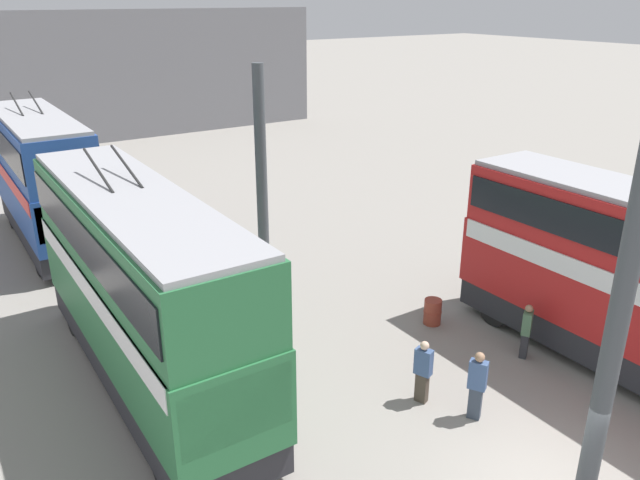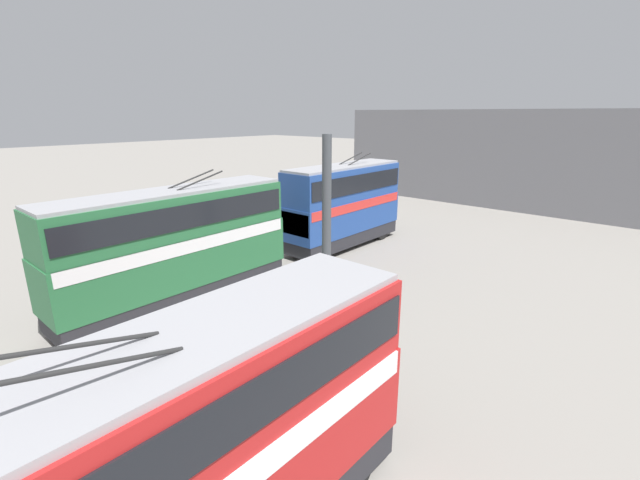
{
  "view_description": "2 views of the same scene",
  "coord_description": "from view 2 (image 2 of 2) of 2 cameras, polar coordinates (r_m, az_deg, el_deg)",
  "views": [
    {
      "loc": [
        -5.84,
        9.42,
        9.47
      ],
      "look_at": [
        7.86,
        0.4,
        3.03
      ],
      "focal_mm": 35.0,
      "sensor_mm": 36.0,
      "label": 1
    },
    {
      "loc": [
        -0.92,
        -11.04,
        8.27
      ],
      "look_at": [
        12.2,
        0.52,
        3.09
      ],
      "focal_mm": 24.0,
      "sensor_mm": 36.0,
      "label": 2
    }
  ],
  "objects": [
    {
      "name": "depot_back_wall",
      "position": [
        40.66,
        25.78,
        9.32
      ],
      "size": [
        0.5,
        36.0,
        8.65
      ],
      "color": "slate",
      "rests_on": "ground_plane"
    },
    {
      "name": "support_column_far",
      "position": [
        17.63,
        0.88,
        1.25
      ],
      "size": [
        0.68,
        0.68,
        7.52
      ],
      "color": "#42474C",
      "rests_on": "ground_plane"
    },
    {
      "name": "bus_left_far",
      "position": [
        8.33,
        -17.54,
        -25.34
      ],
      "size": [
        9.64,
        2.54,
        5.55
      ],
      "color": "black",
      "rests_on": "ground_plane"
    },
    {
      "name": "bus_right_near",
      "position": [
        19.59,
        -18.9,
        -0.15
      ],
      "size": [
        10.64,
        2.54,
        5.81
      ],
      "color": "black",
      "rests_on": "ground_plane"
    },
    {
      "name": "bus_right_mid",
      "position": [
        27.21,
        3.14,
        5.24
      ],
      "size": [
        9.01,
        2.54,
        5.84
      ],
      "color": "black",
      "rests_on": "ground_plane"
    },
    {
      "name": "person_aisle_midway",
      "position": [
        14.15,
        -23.09,
        -16.4
      ],
      "size": [
        0.48,
        0.37,
        1.7
      ],
      "rotation": [
        0.0,
        0.0,
        5.07
      ],
      "color": "#473D33",
      "rests_on": "ground_plane"
    },
    {
      "name": "person_by_left_row",
      "position": [
        11.42,
        -13.92,
        -24.63
      ],
      "size": [
        0.43,
        0.48,
        1.62
      ],
      "rotation": [
        0.0,
        0.0,
        0.56
      ],
      "color": "#2D2D33",
      "rests_on": "ground_plane"
    },
    {
      "name": "person_aisle_foreground",
      "position": [
        13.28,
        -26.74,
        -18.91
      ],
      "size": [
        0.48,
        0.42,
        1.8
      ],
      "rotation": [
        0.0,
        0.0,
        5.24
      ],
      "color": "#384251",
      "rests_on": "ground_plane"
    },
    {
      "name": "oil_drum",
      "position": [
        13.57,
        -5.61,
        -19.05
      ],
      "size": [
        0.56,
        0.56,
        0.81
      ],
      "color": "#933828",
      "rests_on": "ground_plane"
    }
  ]
}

